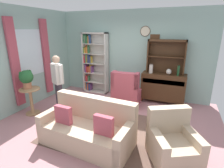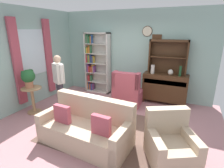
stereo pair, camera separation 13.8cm
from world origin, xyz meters
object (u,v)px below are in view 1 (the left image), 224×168
Objects in this scene: plant_stand at (31,98)px; book_stack at (108,107)px; person_reading at (58,80)px; sideboard_hutch at (167,52)px; couch_floral at (88,129)px; bookshelf at (94,63)px; vase_tall at (151,69)px; bottle_wine at (178,71)px; potted_plant_large at (26,78)px; vase_round at (169,72)px; armchair_floral at (172,144)px; wingback_chair at (126,93)px; sideboard at (163,87)px; coffee_table at (103,110)px.

plant_stand is 2.14m from book_stack.
sideboard_hutch is at bearing 36.32° from person_reading.
bookshelf is at bearing 115.62° from couch_floral.
vase_tall is (-0.39, -0.19, -0.51)m from sideboard_hutch.
bottle_wine is at bearing 30.41° from plant_stand.
book_stack is (2.12, 0.24, 0.03)m from plant_stand.
potted_plant_large is (-0.06, 0.01, 0.56)m from plant_stand.
vase_round is 0.16× the size of armchair_floral.
plant_stand is at bearing -173.56° from book_stack.
person_reading is at bearing -150.33° from bottle_wine.
person_reading reaches higher than bottle_wine.
wingback_chair is 1.30m from book_stack.
couch_floral is at bearing -174.37° from armchair_floral.
sideboard is at bearing 32.59° from wingback_chair.
sideboard_hutch is 6.47× the size of vase_round.
book_stack is (-0.04, -1.30, 0.09)m from wingback_chair.
person_reading is at bearing 33.85° from plant_stand.
plant_stand is (-3.64, 0.39, 0.15)m from armchair_floral.
person_reading is at bearing -93.10° from bookshelf.
wingback_chair is 2.66m from plant_stand.
vase_round is 0.27m from bottle_wine.
bookshelf is at bearing 178.00° from sideboard.
bookshelf reaches higher than person_reading.
sideboard_hutch is at bearing 100.36° from armchair_floral.
sideboard_hutch is at bearing 36.88° from wingback_chair.
sideboard_hutch reaches higher than plant_stand.
potted_plant_large reaches higher than armchair_floral.
wingback_chair is (-1.47, 1.93, 0.09)m from armchair_floral.
vase_round is 1.39m from wingback_chair.
person_reading is at bearing -147.65° from vase_round.
bookshelf reaches higher than armchair_floral.
bottle_wine is at bearing 21.45° from wingback_chair.
armchair_floral is 2.43m from wingback_chair.
sideboard_hutch is 2.60m from coffee_table.
sideboard_hutch reaches higher than couch_floral.
book_stack reaches higher than coffee_table.
sideboard_hutch is 4.04m from plant_stand.
armchair_floral reaches higher than book_stack.
sideboard is at bearing 62.01° from book_stack.
armchair_floral is 1.77m from coffee_table.
vase_round is (0.52, 0.01, -0.05)m from vase_tall.
couch_floral is 1.77× the size of armchair_floral.
coffee_table is (1.29, -1.97, -0.69)m from bookshelf.
book_stack is at bearing -91.78° from wingback_chair.
vase_round reaches higher than sideboard.
bottle_wine is at bearing 29.85° from potted_plant_large.
vase_tall is 0.17× the size of person_reading.
sideboard_hutch is at bearing 25.89° from vase_tall.
wingback_chair is 0.67× the size of person_reading.
vase_tall is 2.73m from person_reading.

